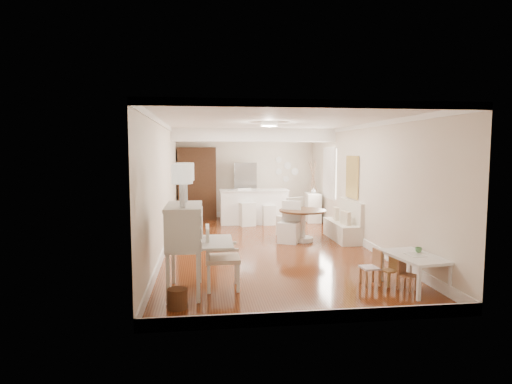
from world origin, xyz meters
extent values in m
plane|color=brown|center=(0.00, 0.00, 0.00)|extent=(9.00, 9.00, 0.00)
cube|color=white|center=(0.00, 0.00, 2.80)|extent=(4.50, 9.00, 0.04)
cube|color=beige|center=(0.00, 4.50, 1.40)|extent=(4.50, 0.04, 2.80)
cube|color=beige|center=(0.00, -4.50, 1.40)|extent=(4.50, 0.04, 2.80)
cube|color=beige|center=(-2.25, 0.00, 1.40)|extent=(0.04, 9.00, 2.80)
cube|color=beige|center=(2.25, 0.00, 1.40)|extent=(0.04, 9.00, 2.80)
cube|color=white|center=(0.00, 2.20, 2.62)|extent=(4.50, 0.45, 0.36)
cube|color=tan|center=(2.21, 0.50, 1.55)|extent=(0.04, 0.84, 1.04)
cube|color=white|center=(2.23, 2.40, 1.55)|extent=(0.04, 1.10, 1.40)
cylinder|color=#381E11|center=(-1.20, 4.48, 1.85)|extent=(0.30, 0.03, 0.30)
cylinder|color=white|center=(0.00, -0.50, 2.75)|extent=(0.36, 0.36, 0.08)
cube|color=silver|center=(-1.70, -3.05, 0.69)|extent=(1.08, 1.11, 1.37)
cube|color=white|center=(-1.11, -2.92, 0.50)|extent=(0.58, 0.58, 1.01)
cylinder|color=#57321B|center=(-1.78, -3.72, 0.14)|extent=(0.30, 0.30, 0.28)
cube|color=white|center=(1.90, -3.32, 0.27)|extent=(0.81, 1.18, 0.55)
cube|color=tan|center=(1.59, -3.09, 0.25)|extent=(0.31, 0.31, 0.51)
cube|color=#AC764E|center=(1.29, -3.03, 0.30)|extent=(0.31, 0.31, 0.59)
cube|color=#AC724E|center=(1.77, -3.37, 0.25)|extent=(0.33, 0.33, 0.50)
cube|color=silver|center=(1.99, 0.50, 0.49)|extent=(0.52, 1.60, 0.98)
cylinder|color=#4E2E19|center=(0.97, 0.42, 0.39)|extent=(1.28, 1.28, 0.77)
cube|color=white|center=(0.62, 0.32, 0.49)|extent=(0.64, 0.65, 0.98)
cube|color=silver|center=(0.79, 1.12, 0.51)|extent=(0.66, 0.67, 1.02)
cube|color=white|center=(0.10, 3.10, 0.52)|extent=(2.05, 0.65, 1.03)
cube|color=silver|center=(-0.16, 2.78, 0.54)|extent=(0.54, 0.54, 1.09)
cube|color=silver|center=(0.49, 2.85, 0.47)|extent=(0.44, 0.44, 0.94)
cube|color=#381E11|center=(-1.60, 4.18, 1.15)|extent=(1.20, 0.60, 2.30)
imported|color=silver|center=(0.30, 4.15, 0.90)|extent=(0.75, 0.65, 1.80)
cube|color=silver|center=(1.97, 3.31, 0.44)|extent=(0.50, 0.96, 0.88)
imported|color=#5E9F5D|center=(2.05, -3.16, 0.59)|extent=(0.13, 0.13, 0.08)
imported|color=silver|center=(1.99, 3.30, 0.96)|extent=(0.17, 0.17, 0.17)
camera|label=1|loc=(-1.40, -9.58, 2.18)|focal=30.00mm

